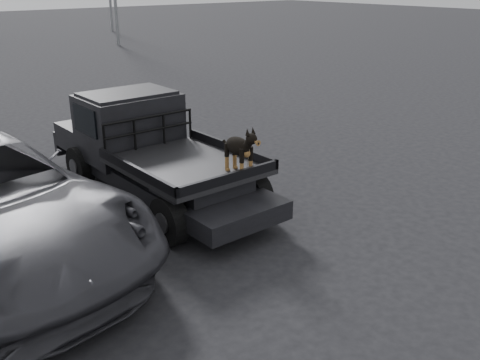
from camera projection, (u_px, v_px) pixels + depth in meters
ground at (240, 245)px, 8.09m from camera, size 120.00×120.00×0.00m
flatbed_ute at (158, 173)px, 9.70m from camera, size 2.00×5.40×0.92m
ute_cab at (129, 115)px, 10.06m from camera, size 1.72×1.30×0.88m
headache_rack at (150, 132)px, 9.58m from camera, size 1.80×0.08×0.55m
dog at (239, 150)px, 8.28m from camera, size 0.32×0.60×0.74m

